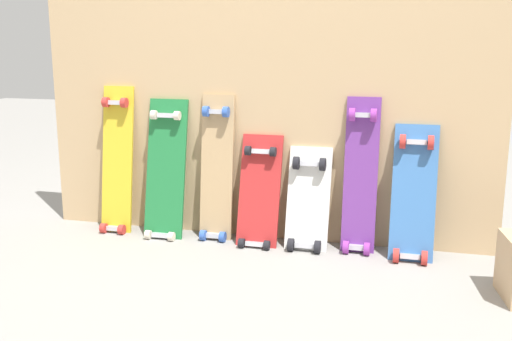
% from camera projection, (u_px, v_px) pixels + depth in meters
% --- Properties ---
extents(ground_plane, '(12.00, 12.00, 0.00)m').
position_uv_depth(ground_plane, '(259.00, 239.00, 3.28)').
color(ground_plane, gray).
extents(plywood_wall_panel, '(2.42, 0.04, 1.57)m').
position_uv_depth(plywood_wall_panel, '(263.00, 91.00, 3.18)').
color(plywood_wall_panel, tan).
rests_on(plywood_wall_panel, ground).
extents(skateboard_yellow, '(0.18, 0.19, 0.86)m').
position_uv_depth(skateboard_yellow, '(117.00, 166.00, 3.38)').
color(skateboard_yellow, gold).
rests_on(skateboard_yellow, ground).
extents(skateboard_green, '(0.22, 0.22, 0.81)m').
position_uv_depth(skateboard_green, '(165.00, 175.00, 3.29)').
color(skateboard_green, '#1E7238').
rests_on(skateboard_green, ground).
extents(skateboard_natural, '(0.17, 0.17, 0.83)m').
position_uv_depth(skateboard_natural, '(217.00, 174.00, 3.25)').
color(skateboard_natural, tan).
rests_on(skateboard_natural, ground).
extents(skateboard_red, '(0.22, 0.23, 0.64)m').
position_uv_depth(skateboard_red, '(259.00, 198.00, 3.18)').
color(skateboard_red, '#B22626').
rests_on(skateboard_red, ground).
extents(skateboard_white, '(0.22, 0.22, 0.58)m').
position_uv_depth(skateboard_white, '(308.00, 205.00, 3.12)').
color(skateboard_white, silver).
rests_on(skateboard_white, ground).
extents(skateboard_purple, '(0.17, 0.18, 0.83)m').
position_uv_depth(skateboard_purple, '(360.00, 182.00, 3.05)').
color(skateboard_purple, '#6B338C').
rests_on(skateboard_purple, ground).
extents(skateboard_blue, '(0.21, 0.25, 0.71)m').
position_uv_depth(skateboard_blue, '(413.00, 199.00, 2.97)').
color(skateboard_blue, '#386BAD').
rests_on(skateboard_blue, ground).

